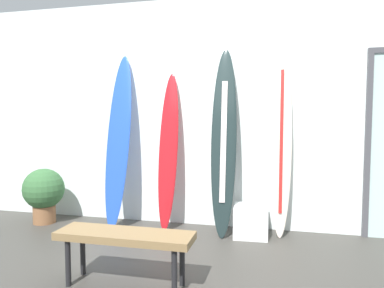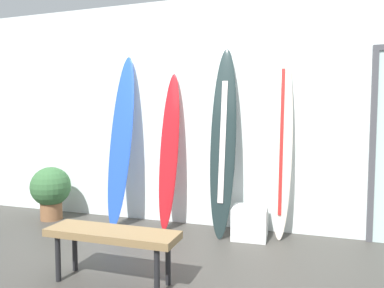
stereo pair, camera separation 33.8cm
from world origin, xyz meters
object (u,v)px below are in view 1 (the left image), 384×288
object	(u,v)px
surfboard_cobalt	(118,142)
surfboard_crimson	(168,152)
surfboard_ivory	(281,141)
display_block_left	(251,221)
bench	(125,239)
surfboard_charcoal	(224,142)
potted_plant	(44,192)

from	to	relation	value
surfboard_cobalt	surfboard_crimson	xyz separation A→B (m)	(0.63, 0.05, -0.12)
surfboard_cobalt	surfboard_ivory	distance (m)	1.95
surfboard_ivory	display_block_left	world-z (taller)	surfboard_ivory
surfboard_cobalt	bench	xyz separation A→B (m)	(0.74, -1.48, -0.67)
bench	display_block_left	bearing A→B (deg)	58.45
surfboard_crimson	surfboard_ivory	bearing A→B (deg)	2.06
surfboard_crimson	surfboard_charcoal	bearing A→B (deg)	-3.99
surfboard_ivory	display_block_left	size ratio (longest dim) A/B	5.50
surfboard_crimson	potted_plant	bearing A→B (deg)	-173.96
surfboard_ivory	potted_plant	xyz separation A→B (m)	(-2.93, -0.22, -0.68)
display_block_left	potted_plant	size ratio (longest dim) A/B	0.56
display_block_left	bench	xyz separation A→B (m)	(-0.89, -1.45, 0.21)
surfboard_cobalt	surfboard_ivory	world-z (taller)	surfboard_ivory
surfboard_cobalt	display_block_left	world-z (taller)	surfboard_cobalt
surfboard_crimson	surfboard_ivory	xyz separation A→B (m)	(1.32, 0.05, 0.15)
surfboard_crimson	surfboard_ivory	size ratio (longest dim) A/B	0.87
surfboard_ivory	bench	bearing A→B (deg)	-127.43
surfboard_cobalt	bench	distance (m)	1.78
surfboard_cobalt	surfboard_ivory	xyz separation A→B (m)	(1.95, 0.10, 0.03)
surfboard_cobalt	bench	world-z (taller)	surfboard_cobalt
surfboard_cobalt	surfboard_charcoal	xyz separation A→B (m)	(1.31, 0.01, 0.02)
surfboard_charcoal	bench	world-z (taller)	surfboard_charcoal
surfboard_crimson	display_block_left	world-z (taller)	surfboard_crimson
potted_plant	bench	world-z (taller)	potted_plant
surfboard_ivory	potted_plant	bearing A→B (deg)	-175.75
surfboard_cobalt	surfboard_charcoal	world-z (taller)	surfboard_charcoal
surfboard_crimson	surfboard_charcoal	xyz separation A→B (m)	(0.68, -0.05, 0.13)
display_block_left	bench	bearing A→B (deg)	-121.55
surfboard_cobalt	surfboard_ivory	bearing A→B (deg)	2.99
surfboard_ivory	surfboard_crimson	bearing A→B (deg)	-177.94
surfboard_charcoal	potted_plant	xyz separation A→B (m)	(-2.29, -0.12, -0.66)
surfboard_cobalt	potted_plant	distance (m)	1.18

